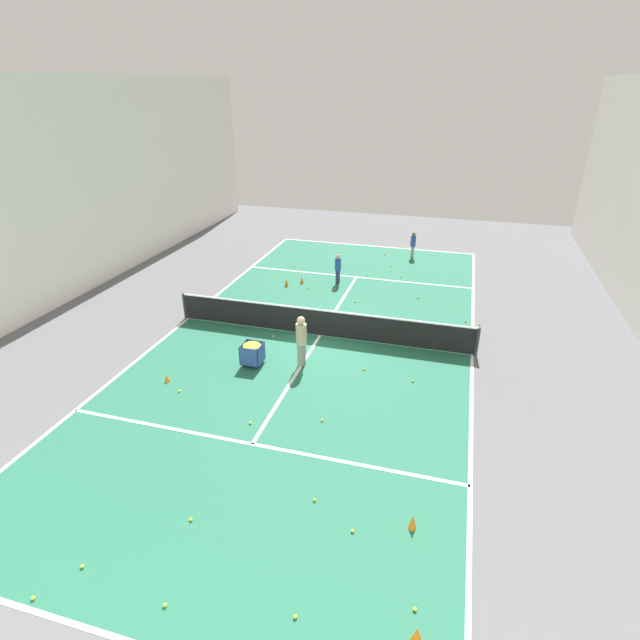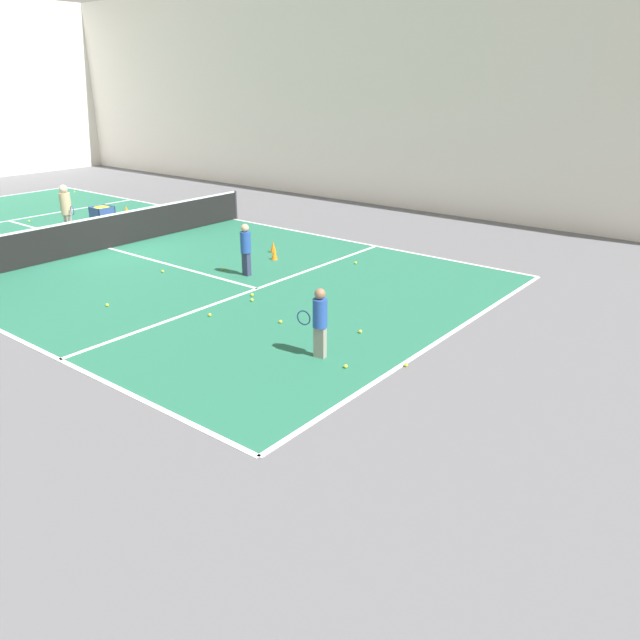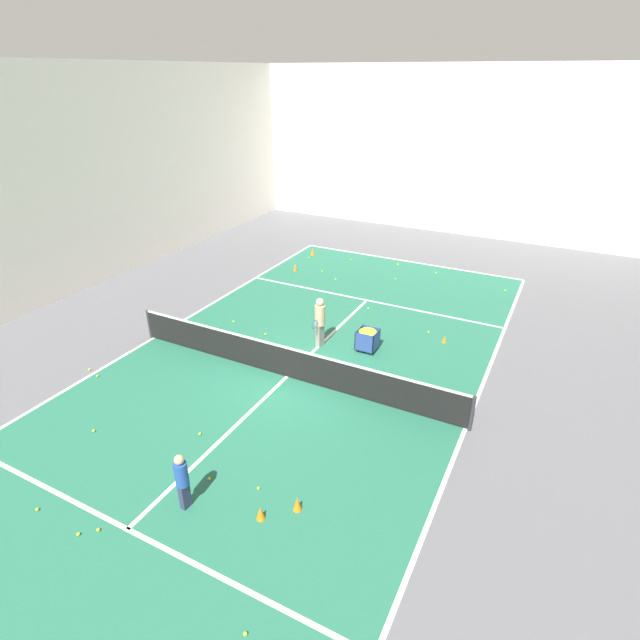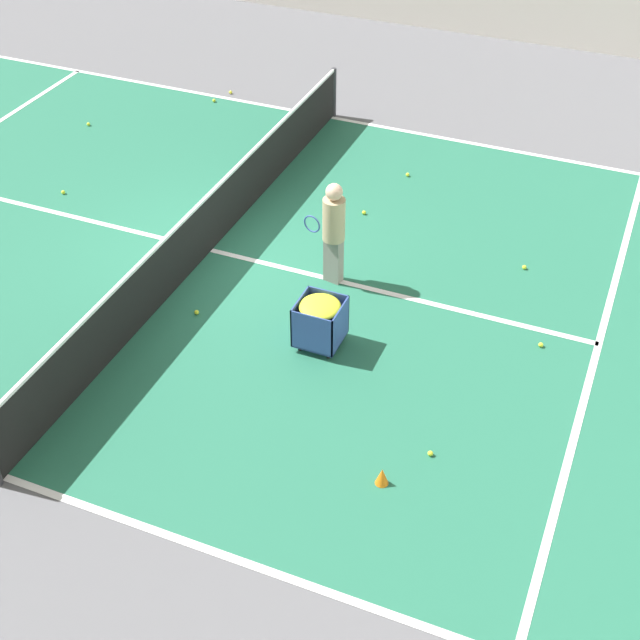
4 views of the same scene
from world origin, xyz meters
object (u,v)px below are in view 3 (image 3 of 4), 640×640
at_px(child_midcourt, 182,478).
at_px(ball_cart, 368,336).
at_px(coach_at_net, 320,319).
at_px(training_cone_0, 297,503).
at_px(tennis_net, 286,361).
at_px(training_cone_1, 260,513).

relative_size(child_midcourt, ball_cart, 1.81).
bearing_deg(coach_at_net, training_cone_0, 33.53).
distance_m(coach_at_net, child_midcourt, 7.25).
relative_size(tennis_net, training_cone_0, 31.80).
distance_m(tennis_net, training_cone_1, 5.18).
relative_size(coach_at_net, training_cone_0, 5.00).
xyz_separation_m(tennis_net, child_midcourt, (0.64, -5.12, 0.25)).
bearing_deg(tennis_net, training_cone_0, -56.93).
xyz_separation_m(coach_at_net, training_cone_1, (2.16, -6.79, -0.80)).
bearing_deg(training_cone_1, tennis_net, 114.81).
distance_m(coach_at_net, training_cone_1, 7.17).
distance_m(coach_at_net, ball_cart, 1.60).
height_order(ball_cart, training_cone_0, ball_cart).
distance_m(ball_cart, training_cone_1, 7.23).
bearing_deg(training_cone_0, coach_at_net, 113.37).
distance_m(child_midcourt, training_cone_0, 2.36).
bearing_deg(training_cone_0, tennis_net, 123.07).
relative_size(coach_at_net, child_midcourt, 1.24).
bearing_deg(training_cone_1, training_cone_0, 44.78).
bearing_deg(ball_cart, child_midcourt, -96.37).
distance_m(tennis_net, training_cone_0, 4.97).
bearing_deg(ball_cart, training_cone_0, -79.64).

